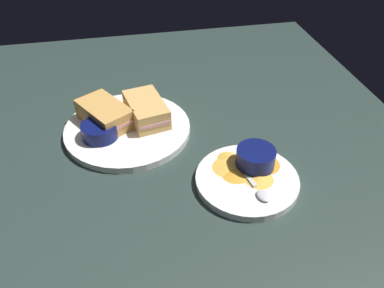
{
  "coord_description": "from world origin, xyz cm",
  "views": [
    {
      "loc": [
        73.24,
        -9.61,
        53.89
      ],
      "look_at": [
        10.96,
        3.17,
        3.0
      ],
      "focal_mm": 36.52,
      "sensor_mm": 36.0,
      "label": 1
    }
  ],
  "objects": [
    {
      "name": "ground_plane",
      "position": [
        0.0,
        0.0,
        -1.5
      ],
      "size": [
        110.0,
        110.0,
        3.0
      ],
      "primitive_type": "cube",
      "color": "#283833"
    },
    {
      "name": "plate_sandwich_main",
      "position": [
        0.4,
        -9.6,
        0.8
      ],
      "size": [
        28.5,
        28.5,
        1.6
      ],
      "primitive_type": "cylinder",
      "color": "white",
      "rests_on": "ground_plane"
    },
    {
      "name": "sandwich_half_near",
      "position": [
        -2.26,
        -4.88,
        4.0
      ],
      "size": [
        14.39,
        10.03,
        4.8
      ],
      "color": "tan",
      "rests_on": "plate_sandwich_main"
    },
    {
      "name": "sandwich_half_far",
      "position": [
        -2.35,
        -14.26,
        4.0
      ],
      "size": [
        15.06,
        13.28,
        4.8
      ],
      "color": "tan",
      "rests_on": "plate_sandwich_main"
    },
    {
      "name": "ramekin_dark_sauce",
      "position": [
        2.64,
        -15.6,
        3.38
      ],
      "size": [
        7.89,
        7.89,
        3.28
      ],
      "color": "#0C144C",
      "rests_on": "plate_sandwich_main"
    },
    {
      "name": "spoon_by_dark_ramekin",
      "position": [
        -1.02,
        -10.85,
        1.96
      ],
      "size": [
        7.2,
        8.72,
        0.8
      ],
      "color": "silver",
      "rests_on": "plate_sandwich_main"
    },
    {
      "name": "plate_chips_companion",
      "position": [
        21.53,
        11.94,
        0.8
      ],
      "size": [
        20.14,
        20.14,
        1.6
      ],
      "primitive_type": "cylinder",
      "color": "white",
      "rests_on": "ground_plane"
    },
    {
      "name": "ramekin_light_gravy",
      "position": [
        18.51,
        14.46,
        3.71
      ],
      "size": [
        7.78,
        7.78,
        3.92
      ],
      "color": "#0C144C",
      "rests_on": "plate_chips_companion"
    },
    {
      "name": "spoon_by_gravy_ramekin",
      "position": [
        25.89,
        12.87,
        1.96
      ],
      "size": [
        9.95,
        3.51,
        0.8
      ],
      "color": "silver",
      "rests_on": "plate_chips_companion"
    },
    {
      "name": "plantain_chip_scatter",
      "position": [
        19.15,
        12.09,
        1.9
      ],
      "size": [
        13.71,
        15.69,
        0.6
      ],
      "color": "gold",
      "rests_on": "plate_chips_companion"
    }
  ]
}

